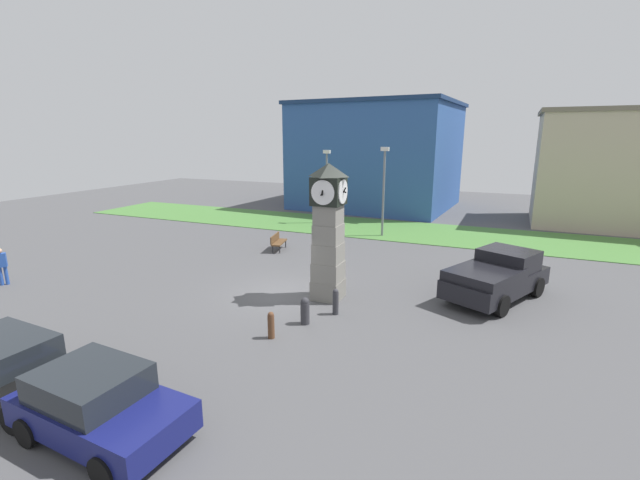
% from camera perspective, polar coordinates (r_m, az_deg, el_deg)
% --- Properties ---
extents(ground_plane, '(74.78, 74.78, 0.00)m').
position_cam_1_polar(ground_plane, '(17.70, -4.97, -7.14)').
color(ground_plane, '#4C4C4F').
extents(clock_tower, '(1.40, 1.53, 5.31)m').
position_cam_1_polar(clock_tower, '(16.40, 1.13, 1.13)').
color(clock_tower, slate).
rests_on(clock_tower, ground_plane).
extents(bollard_near_tower, '(0.22, 0.22, 0.97)m').
position_cam_1_polar(bollard_near_tower, '(15.55, 2.09, -8.19)').
color(bollard_near_tower, '#333338').
rests_on(bollard_near_tower, ground_plane).
extents(bollard_mid_row, '(0.31, 0.31, 0.96)m').
position_cam_1_polar(bollard_mid_row, '(14.80, -2.02, -9.38)').
color(bollard_mid_row, '#333338').
rests_on(bollard_mid_row, ground_plane).
extents(bollard_far_row, '(0.22, 0.22, 0.89)m').
position_cam_1_polar(bollard_far_row, '(13.91, -6.55, -11.17)').
color(bollard_far_row, brown).
rests_on(bollard_far_row, ground_plane).
extents(car_near_tower, '(4.41, 2.07, 1.52)m').
position_cam_1_polar(car_near_tower, '(13.32, -35.91, -13.56)').
color(car_near_tower, black).
rests_on(car_near_tower, ground_plane).
extents(car_by_building, '(3.93, 2.21, 1.52)m').
position_cam_1_polar(car_by_building, '(10.77, -27.43, -18.81)').
color(car_by_building, navy).
rests_on(car_by_building, ground_plane).
extents(pickup_truck, '(4.04, 5.33, 1.85)m').
position_cam_1_polar(pickup_truck, '(18.23, 22.50, -4.45)').
color(pickup_truck, black).
rests_on(pickup_truck, ground_plane).
extents(bench, '(0.87, 1.68, 0.90)m').
position_cam_1_polar(bench, '(24.17, -5.67, -0.14)').
color(bench, brown).
rests_on(bench, ground_plane).
extents(pedestrian_by_cars, '(0.44, 0.46, 1.63)m').
position_cam_1_polar(pedestrian_by_cars, '(22.90, -36.74, -2.60)').
color(pedestrian_by_cars, '#264CA5').
rests_on(pedestrian_by_cars, ground_plane).
extents(street_lamp_near_road, '(0.50, 0.24, 5.30)m').
position_cam_1_polar(street_lamp_near_road, '(31.17, 0.90, 7.91)').
color(street_lamp_near_road, slate).
rests_on(street_lamp_near_road, ground_plane).
extents(street_lamp_far_side, '(0.50, 0.24, 5.62)m').
position_cam_1_polar(street_lamp_far_side, '(27.31, 8.50, 7.28)').
color(street_lamp_far_side, slate).
rests_on(street_lamp_far_side, ground_plane).
extents(warehouse_blue_far, '(14.09, 12.82, 9.13)m').
position_cam_1_polar(warehouse_blue_far, '(39.57, 7.68, 11.12)').
color(warehouse_blue_far, '#2D5193').
rests_on(warehouse_blue_far, ground_plane).
extents(storefront_low_left, '(12.93, 7.59, 8.08)m').
position_cam_1_polar(storefront_low_left, '(36.66, 36.60, 7.56)').
color(storefront_low_left, '#B7A88E').
rests_on(storefront_low_left, ground_plane).
extents(grass_verge_far, '(44.87, 6.52, 0.04)m').
position_cam_1_polar(grass_verge_far, '(30.29, 5.49, 1.72)').
color(grass_verge_far, '#477A38').
rests_on(grass_verge_far, ground_plane).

